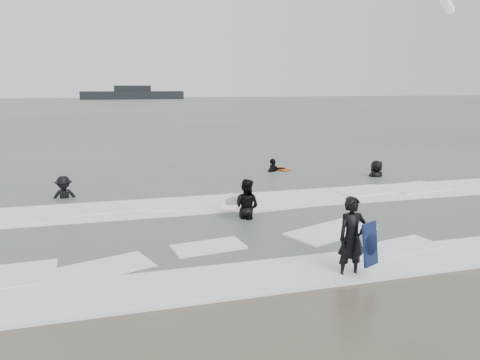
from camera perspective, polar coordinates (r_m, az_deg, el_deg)
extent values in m
plane|color=brown|center=(11.61, 6.59, -10.10)|extent=(320.00, 320.00, 0.00)
plane|color=#47544C|center=(90.20, -12.74, 8.52)|extent=(320.00, 320.00, 0.00)
imported|color=black|center=(11.09, 13.27, -11.41)|extent=(0.70, 0.47, 1.88)
imported|color=black|center=(15.20, 0.74, -4.79)|extent=(1.16, 1.12, 1.88)
imported|color=black|center=(18.93, -20.60, -2.27)|extent=(1.17, 0.70, 1.77)
imported|color=black|center=(23.39, 4.04, 0.95)|extent=(1.14, 1.00, 1.85)
imported|color=black|center=(22.87, 16.25, 0.28)|extent=(1.06, 0.78, 1.97)
cube|color=white|center=(11.09, 7.76, -11.01)|extent=(30.03, 2.32, 0.07)
cube|color=white|center=(17.05, -0.88, -2.84)|extent=(30.00, 2.60, 0.09)
cube|color=black|center=(150.37, -12.95, 10.04)|extent=(30.91, 5.52, 2.43)
cube|color=black|center=(150.34, -12.99, 10.84)|extent=(11.04, 3.31, 1.77)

